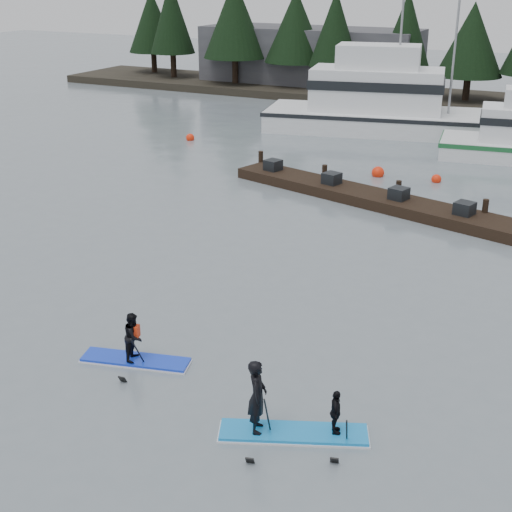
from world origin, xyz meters
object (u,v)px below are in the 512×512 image
at_px(fishing_boat_large, 400,120).
at_px(paddleboard_solo, 134,344).
at_px(floating_dock, 368,197).
at_px(paddleboard_duo, 283,411).

distance_m(fishing_boat_large, paddleboard_solo, 30.53).
height_order(floating_dock, paddleboard_solo, paddleboard_solo).
xyz_separation_m(fishing_boat_large, paddleboard_solo, (1.71, -30.48, -0.22)).
relative_size(fishing_boat_large, floating_dock, 1.31).
bearing_deg(paddleboard_duo, floating_dock, 79.16).
distance_m(floating_dock, paddleboard_duo, 17.33).
height_order(fishing_boat_large, floating_dock, fishing_boat_large).
bearing_deg(paddleboard_duo, fishing_boat_large, 78.56).
bearing_deg(paddleboard_solo, paddleboard_duo, -27.92).
xyz_separation_m(floating_dock, paddleboard_duo, (3.65, -16.94, 0.39)).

